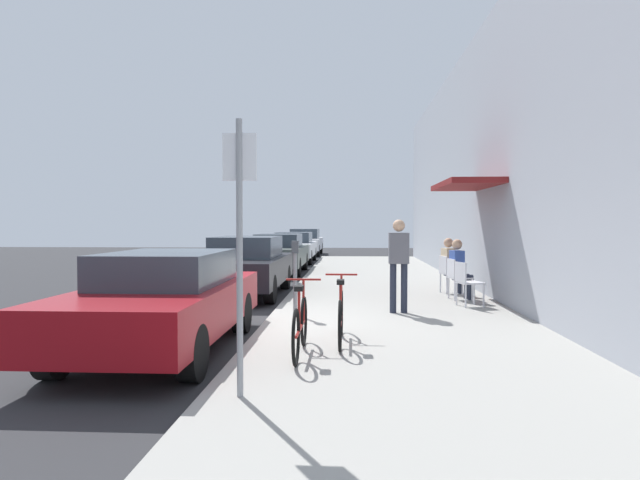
{
  "coord_description": "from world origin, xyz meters",
  "views": [
    {
      "loc": [
        1.44,
        -9.06,
        1.75
      ],
      "look_at": [
        0.43,
        8.84,
        1.2
      ],
      "focal_mm": 30.71,
      "sensor_mm": 36.0,
      "label": 1
    }
  ],
  "objects": [
    {
      "name": "ground_plane",
      "position": [
        0.0,
        0.0,
        0.0
      ],
      "size": [
        60.0,
        60.0,
        0.0
      ],
      "primitive_type": "plane",
      "color": "#2D2D30"
    },
    {
      "name": "sidewalk_slab",
      "position": [
        2.25,
        2.0,
        0.06
      ],
      "size": [
        4.5,
        32.0,
        0.12
      ],
      "primitive_type": "cube",
      "color": "#9E9B93",
      "rests_on": "ground_plane"
    },
    {
      "name": "building_facade",
      "position": [
        4.65,
        2.01,
        3.2
      ],
      "size": [
        1.4,
        32.0,
        6.42
      ],
      "color": "#999EA8",
      "rests_on": "ground_plane"
    },
    {
      "name": "parked_car_0",
      "position": [
        -1.1,
        -1.76,
        0.71
      ],
      "size": [
        1.8,
        4.4,
        1.36
      ],
      "color": "maroon",
      "rests_on": "ground_plane"
    },
    {
      "name": "parked_car_1",
      "position": [
        -1.1,
        4.06,
        0.74
      ],
      "size": [
        1.8,
        4.4,
        1.43
      ],
      "color": "black",
      "rests_on": "ground_plane"
    },
    {
      "name": "parked_car_2",
      "position": [
        -1.1,
        9.98,
        0.72
      ],
      "size": [
        1.8,
        4.4,
        1.38
      ],
      "color": "#47514C",
      "rests_on": "ground_plane"
    },
    {
      "name": "parked_car_3",
      "position": [
        -1.1,
        15.2,
        0.71
      ],
      "size": [
        1.8,
        4.4,
        1.35
      ],
      "color": "silver",
      "rests_on": "ground_plane"
    },
    {
      "name": "parked_car_4",
      "position": [
        -1.1,
        20.99,
        0.74
      ],
      "size": [
        1.8,
        4.4,
        1.44
      ],
      "color": "silver",
      "rests_on": "ground_plane"
    },
    {
      "name": "parking_meter",
      "position": [
        0.45,
        0.59,
        0.89
      ],
      "size": [
        0.12,
        0.1,
        1.32
      ],
      "color": "slate",
      "rests_on": "sidewalk_slab"
    },
    {
      "name": "street_sign",
      "position": [
        0.4,
        -4.01,
        1.64
      ],
      "size": [
        0.32,
        0.06,
        2.6
      ],
      "color": "gray",
      "rests_on": "sidewalk_slab"
    },
    {
      "name": "bicycle_0",
      "position": [
        0.81,
        -2.36,
        0.48
      ],
      "size": [
        0.46,
        1.71,
        0.9
      ],
      "color": "black",
      "rests_on": "sidewalk_slab"
    },
    {
      "name": "bicycle_1",
      "position": [
        1.3,
        -1.64,
        0.48
      ],
      "size": [
        0.46,
        1.71,
        0.9
      ],
      "color": "black",
      "rests_on": "sidewalk_slab"
    },
    {
      "name": "cafe_chair_0",
      "position": [
        3.7,
        1.78,
        0.62
      ],
      "size": [
        0.54,
        0.54,
        0.87
      ],
      "color": "silver",
      "rests_on": "sidewalk_slab"
    },
    {
      "name": "cafe_chair_1",
      "position": [
        3.7,
        2.75,
        0.62
      ],
      "size": [
        0.51,
        0.51,
        0.87
      ],
      "color": "silver",
      "rests_on": "sidewalk_slab"
    },
    {
      "name": "seated_patron_1",
      "position": [
        3.76,
        2.76,
        0.82
      ],
      "size": [
        0.47,
        0.42,
        1.29
      ],
      "color": "#232838",
      "rests_on": "sidewalk_slab"
    },
    {
      "name": "cafe_chair_2",
      "position": [
        3.7,
        3.79,
        0.62
      ],
      "size": [
        0.53,
        0.53,
        0.87
      ],
      "color": "silver",
      "rests_on": "sidewalk_slab"
    },
    {
      "name": "seated_patron_2",
      "position": [
        3.76,
        3.8,
        0.82
      ],
      "size": [
        0.49,
        0.44,
        1.29
      ],
      "color": "#232838",
      "rests_on": "sidewalk_slab"
    },
    {
      "name": "pedestrian_standing",
      "position": [
        2.31,
        0.92,
        1.12
      ],
      "size": [
        0.36,
        0.22,
        1.7
      ],
      "color": "#232838",
      "rests_on": "sidewalk_slab"
    }
  ]
}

